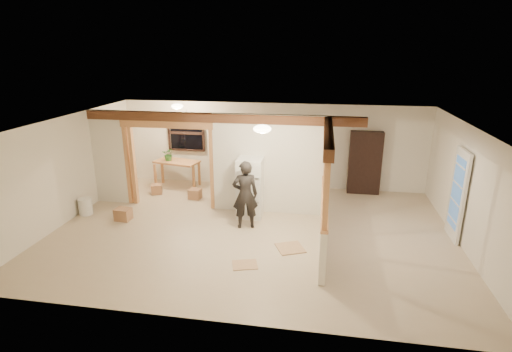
% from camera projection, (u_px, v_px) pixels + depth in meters
% --- Properties ---
extents(floor, '(9.00, 6.50, 0.01)m').
position_uv_depth(floor, '(252.00, 231.00, 9.19)').
color(floor, '#BEA98D').
rests_on(floor, ground).
extents(ceiling, '(9.00, 6.50, 0.01)m').
position_uv_depth(ceiling, '(252.00, 123.00, 8.43)').
color(ceiling, white).
extents(wall_back, '(9.00, 0.01, 2.50)m').
position_uv_depth(wall_back, '(271.00, 145.00, 11.86)').
color(wall_back, silver).
rests_on(wall_back, floor).
extents(wall_front, '(9.00, 0.01, 2.50)m').
position_uv_depth(wall_front, '(213.00, 249.00, 5.76)').
color(wall_front, silver).
rests_on(wall_front, floor).
extents(wall_left, '(0.01, 6.50, 2.50)m').
position_uv_depth(wall_left, '(67.00, 169.00, 9.52)').
color(wall_left, silver).
rests_on(wall_left, floor).
extents(wall_right, '(0.01, 6.50, 2.50)m').
position_uv_depth(wall_right, '(470.00, 191.00, 8.10)').
color(wall_right, silver).
rests_on(wall_right, floor).
extents(partition_left_stub, '(0.90, 0.12, 2.50)m').
position_uv_depth(partition_left_stub, '(110.00, 157.00, 10.57)').
color(partition_left_stub, silver).
rests_on(partition_left_stub, floor).
extents(partition_center, '(2.80, 0.12, 2.50)m').
position_uv_depth(partition_center, '(268.00, 165.00, 9.90)').
color(partition_center, silver).
rests_on(partition_center, floor).
extents(doorway_frame, '(2.46, 0.14, 2.20)m').
position_uv_depth(doorway_frame, '(169.00, 166.00, 10.36)').
color(doorway_frame, tan).
rests_on(doorway_frame, floor).
extents(header_beam_back, '(7.00, 0.18, 0.22)m').
position_uv_depth(header_beam_back, '(220.00, 118.00, 9.75)').
color(header_beam_back, brown).
rests_on(header_beam_back, ceiling).
extents(header_beam_right, '(0.18, 3.30, 0.22)m').
position_uv_depth(header_beam_right, '(328.00, 135.00, 7.83)').
color(header_beam_right, brown).
rests_on(header_beam_right, ceiling).
extents(pony_wall, '(0.12, 3.20, 1.00)m').
position_uv_depth(pony_wall, '(323.00, 223.00, 8.41)').
color(pony_wall, silver).
rests_on(pony_wall, floor).
extents(stud_partition, '(0.14, 3.20, 1.32)m').
position_uv_depth(stud_partition, '(326.00, 170.00, 8.05)').
color(stud_partition, tan).
rests_on(stud_partition, pony_wall).
extents(window_back, '(1.12, 0.10, 1.10)m').
position_uv_depth(window_back, '(186.00, 133.00, 12.10)').
color(window_back, black).
rests_on(window_back, wall_back).
extents(french_door, '(0.12, 0.86, 2.00)m').
position_uv_depth(french_door, '(458.00, 195.00, 8.56)').
color(french_door, white).
rests_on(french_door, floor).
extents(ceiling_dome_main, '(0.36, 0.36, 0.16)m').
position_uv_depth(ceiling_dome_main, '(262.00, 129.00, 7.91)').
color(ceiling_dome_main, '#FFEABF').
rests_on(ceiling_dome_main, ceiling).
extents(ceiling_dome_util, '(0.32, 0.32, 0.14)m').
position_uv_depth(ceiling_dome_util, '(177.00, 106.00, 10.98)').
color(ceiling_dome_util, '#FFEABF').
rests_on(ceiling_dome_util, ceiling).
extents(hanging_bulb, '(0.07, 0.07, 0.07)m').
position_uv_depth(hanging_bulb, '(187.00, 122.00, 10.34)').
color(hanging_bulb, '#FFD88C').
rests_on(hanging_bulb, ceiling).
extents(refrigerator, '(0.61, 0.59, 1.48)m').
position_uv_depth(refrigerator, '(250.00, 188.00, 9.79)').
color(refrigerator, silver).
rests_on(refrigerator, floor).
extents(woman, '(0.67, 0.53, 1.61)m').
position_uv_depth(woman, '(245.00, 195.00, 9.13)').
color(woman, '#292726').
rests_on(woman, floor).
extents(work_table, '(1.40, 0.90, 0.81)m').
position_uv_depth(work_table, '(178.00, 174.00, 11.98)').
color(work_table, tan).
rests_on(work_table, floor).
extents(potted_plant, '(0.38, 0.34, 0.39)m').
position_uv_depth(potted_plant, '(169.00, 154.00, 11.82)').
color(potted_plant, '#245326').
rests_on(potted_plant, work_table).
extents(shop_vac, '(0.51, 0.51, 0.53)m').
position_uv_depth(shop_vac, '(129.00, 183.00, 11.65)').
color(shop_vac, '#AD0D09').
rests_on(shop_vac, floor).
extents(bookshelf, '(0.90, 0.30, 1.80)m').
position_uv_depth(bookshelf, '(365.00, 163.00, 11.33)').
color(bookshelf, black).
rests_on(bookshelf, floor).
extents(bucket, '(0.40, 0.40, 0.42)m').
position_uv_depth(bucket, '(86.00, 206.00, 10.03)').
color(bucket, silver).
rests_on(bucket, floor).
extents(box_util_a, '(0.35, 0.31, 0.28)m').
position_uv_depth(box_util_a, '(195.00, 194.00, 11.11)').
color(box_util_a, '#A4724F').
rests_on(box_util_a, floor).
extents(box_util_b, '(0.37, 0.37, 0.27)m').
position_uv_depth(box_util_b, '(157.00, 189.00, 11.49)').
color(box_util_b, '#A4724F').
rests_on(box_util_b, floor).
extents(box_front, '(0.38, 0.32, 0.29)m').
position_uv_depth(box_front, '(123.00, 214.00, 9.72)').
color(box_front, '#A4724F').
rests_on(box_front, floor).
extents(floor_panel_near, '(0.70, 0.70, 0.02)m').
position_uv_depth(floor_panel_near, '(290.00, 248.00, 8.37)').
color(floor_panel_near, tan).
rests_on(floor_panel_near, floor).
extents(floor_panel_far, '(0.57, 0.50, 0.02)m').
position_uv_depth(floor_panel_far, '(245.00, 265.00, 7.73)').
color(floor_panel_far, tan).
rests_on(floor_panel_far, floor).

